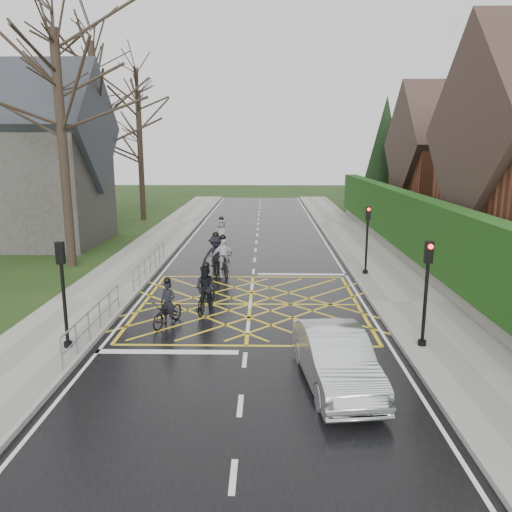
{
  "coord_description": "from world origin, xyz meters",
  "views": [
    {
      "loc": [
        0.56,
        -17.82,
        5.75
      ],
      "look_at": [
        0.17,
        2.53,
        1.3
      ],
      "focal_mm": 35.0,
      "sensor_mm": 36.0,
      "label": 1
    }
  ],
  "objects_px": {
    "cyclist_front": "(223,262)",
    "cyclist_back": "(206,293)",
    "cyclist_mid": "(216,260)",
    "cyclist_lead": "(222,239)",
    "cyclist_rear": "(168,310)",
    "car": "(336,358)"
  },
  "relations": [
    {
      "from": "cyclist_back",
      "to": "car",
      "type": "relative_size",
      "value": 0.45
    },
    {
      "from": "cyclist_back",
      "to": "cyclist_lead",
      "type": "height_order",
      "value": "cyclist_lead"
    },
    {
      "from": "car",
      "to": "cyclist_rear",
      "type": "bearing_deg",
      "value": 133.16
    },
    {
      "from": "cyclist_rear",
      "to": "cyclist_back",
      "type": "height_order",
      "value": "cyclist_back"
    },
    {
      "from": "cyclist_front",
      "to": "cyclist_back",
      "type": "bearing_deg",
      "value": -109.48
    },
    {
      "from": "cyclist_back",
      "to": "car",
      "type": "height_order",
      "value": "cyclist_back"
    },
    {
      "from": "cyclist_front",
      "to": "cyclist_lead",
      "type": "distance_m",
      "value": 5.89
    },
    {
      "from": "cyclist_back",
      "to": "cyclist_mid",
      "type": "relative_size",
      "value": 0.86
    },
    {
      "from": "cyclist_back",
      "to": "car",
      "type": "distance_m",
      "value": 6.73
    },
    {
      "from": "cyclist_rear",
      "to": "cyclist_back",
      "type": "relative_size",
      "value": 0.93
    },
    {
      "from": "cyclist_back",
      "to": "cyclist_front",
      "type": "distance_m",
      "value": 4.86
    },
    {
      "from": "cyclist_mid",
      "to": "car",
      "type": "height_order",
      "value": "cyclist_mid"
    },
    {
      "from": "cyclist_back",
      "to": "cyclist_lead",
      "type": "bearing_deg",
      "value": 103.94
    },
    {
      "from": "cyclist_mid",
      "to": "cyclist_lead",
      "type": "relative_size",
      "value": 1.04
    },
    {
      "from": "car",
      "to": "cyclist_mid",
      "type": "bearing_deg",
      "value": 103.8
    },
    {
      "from": "cyclist_rear",
      "to": "cyclist_back",
      "type": "bearing_deg",
      "value": 73.19
    },
    {
      "from": "cyclist_rear",
      "to": "car",
      "type": "relative_size",
      "value": 0.42
    },
    {
      "from": "car",
      "to": "cyclist_front",
      "type": "bearing_deg",
      "value": 102.47
    },
    {
      "from": "cyclist_mid",
      "to": "cyclist_rear",
      "type": "bearing_deg",
      "value": -106.91
    },
    {
      "from": "cyclist_back",
      "to": "cyclist_lead",
      "type": "xyz_separation_m",
      "value": [
        -0.39,
        10.72,
        -0.01
      ]
    },
    {
      "from": "cyclist_mid",
      "to": "cyclist_front",
      "type": "height_order",
      "value": "cyclist_mid"
    },
    {
      "from": "cyclist_back",
      "to": "cyclist_front",
      "type": "relative_size",
      "value": 0.94
    }
  ]
}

